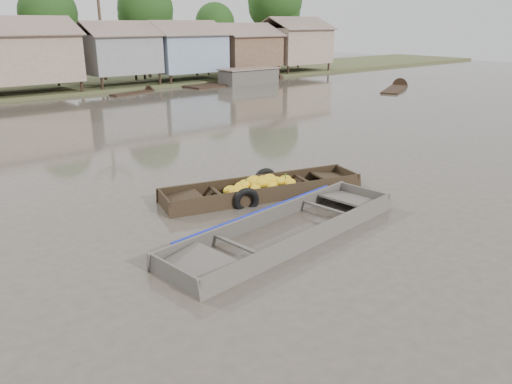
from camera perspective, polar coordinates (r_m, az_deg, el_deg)
ground at (r=12.63m, az=3.49°, el=-4.35°), size 120.00×120.00×0.00m
riverbank at (r=41.81m, az=-25.27°, el=14.54°), size 120.00×12.47×10.22m
banana_boat at (r=15.01m, az=0.49°, el=0.30°), size 6.37×3.02×0.87m
viewer_boat at (r=12.33m, az=3.52°, el=-4.71°), size 7.10×2.53×0.56m
distant_boats at (r=39.06m, az=-8.29°, el=11.65°), size 48.10×14.80×1.38m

